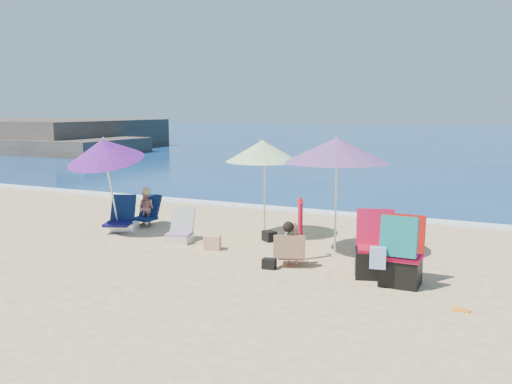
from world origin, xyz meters
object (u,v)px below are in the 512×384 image
at_px(furled_umbrella, 300,225).
at_px(chair_navy, 123,221).
at_px(umbrella_striped, 263,151).
at_px(person_center, 291,244).
at_px(camp_chair_right, 400,260).
at_px(umbrella_blue, 104,150).
at_px(umbrella_turquoise, 336,150).
at_px(camp_chair_left, 374,257).
at_px(chair_rainbow, 180,233).
at_px(person_left, 147,208).

height_order(furled_umbrella, chair_navy, furled_umbrella).
height_order(umbrella_striped, person_center, umbrella_striped).
bearing_deg(furled_umbrella, camp_chair_right, -20.86).
height_order(umbrella_striped, umbrella_blue, umbrella_blue).
bearing_deg(camp_chair_right, umbrella_turquoise, 137.41).
relative_size(camp_chair_left, person_center, 1.34).
bearing_deg(chair_navy, furled_umbrella, -7.54).
bearing_deg(umbrella_blue, camp_chair_right, -7.74).
bearing_deg(camp_chair_left, umbrella_blue, 174.67).
xyz_separation_m(chair_rainbow, person_center, (2.67, -0.66, 0.20)).
height_order(umbrella_blue, camp_chair_left, umbrella_blue).
relative_size(camp_chair_left, camp_chair_right, 0.95).
bearing_deg(umbrella_striped, furled_umbrella, -45.04).
xyz_separation_m(furled_umbrella, camp_chair_right, (1.89, -0.72, -0.22)).
bearing_deg(person_left, umbrella_blue, -101.89).
distance_m(furled_umbrella, chair_navy, 4.45).
height_order(umbrella_blue, person_left, umbrella_blue).
relative_size(umbrella_turquoise, umbrella_blue, 0.99).
distance_m(umbrella_turquoise, person_left, 4.94).
distance_m(furled_umbrella, camp_chair_right, 2.03).
distance_m(umbrella_striped, chair_navy, 3.50).
relative_size(chair_navy, camp_chair_right, 0.86).
relative_size(umbrella_striped, umbrella_blue, 0.93).
distance_m(umbrella_blue, camp_chair_left, 6.08).
bearing_deg(umbrella_striped, person_left, -177.17).
xyz_separation_m(umbrella_turquoise, chair_navy, (-4.83, -0.03, -1.71)).
distance_m(umbrella_blue, person_center, 4.72).
bearing_deg(person_center, umbrella_striped, 127.14).
bearing_deg(camp_chair_right, umbrella_blue, 172.26).
height_order(camp_chair_right, person_center, camp_chair_right).
bearing_deg(umbrella_turquoise, person_center, -112.08).
distance_m(umbrella_blue, person_left, 1.78).
bearing_deg(umbrella_striped, camp_chair_left, -32.47).
distance_m(umbrella_striped, person_left, 3.17).
bearing_deg(chair_navy, umbrella_turquoise, 0.35).
relative_size(furled_umbrella, chair_rainbow, 1.64).
relative_size(umbrella_striped, furled_umbrella, 1.80).
relative_size(umbrella_turquoise, chair_rainbow, 3.15).
xyz_separation_m(chair_navy, camp_chair_left, (5.81, -0.99, 0.11)).
relative_size(chair_navy, camp_chair_left, 0.90).
xyz_separation_m(umbrella_blue, camp_chair_left, (5.87, -0.55, -1.48)).
bearing_deg(chair_rainbow, umbrella_blue, -177.80).
distance_m(umbrella_striped, person_center, 2.68).
relative_size(camp_chair_right, person_center, 1.41).
bearing_deg(person_center, chair_navy, 166.80).
bearing_deg(camp_chair_left, person_center, -178.18).
bearing_deg(furled_umbrella, chair_rainbow, 175.48).
height_order(chair_navy, camp_chair_left, camp_chair_left).
xyz_separation_m(umbrella_turquoise, person_left, (-4.66, 0.62, -1.51)).
distance_m(umbrella_blue, camp_chair_right, 6.54).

